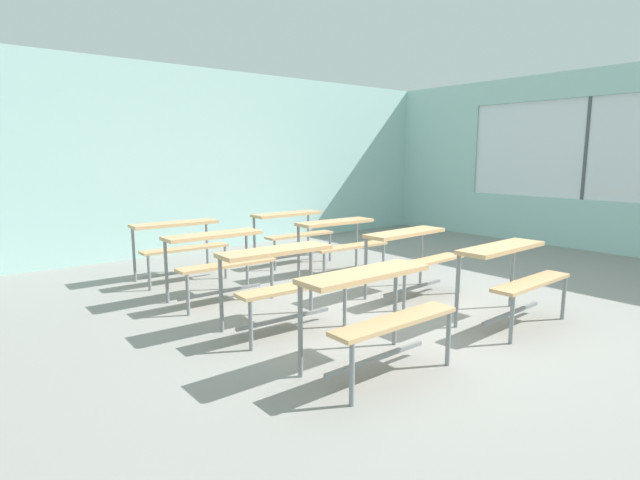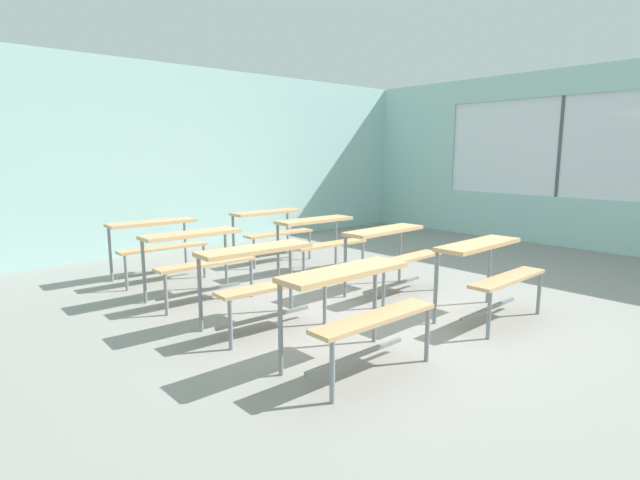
% 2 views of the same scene
% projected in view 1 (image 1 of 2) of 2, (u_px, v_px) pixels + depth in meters
% --- Properties ---
extents(ground, '(10.00, 9.00, 0.05)m').
position_uv_depth(ground, '(406.00, 314.00, 5.16)').
color(ground, gray).
extents(wall_back, '(10.00, 0.12, 3.00)m').
position_uv_depth(wall_back, '(205.00, 161.00, 8.35)').
color(wall_back, '#A8D1CC').
rests_on(wall_back, ground).
extents(wall_right, '(0.12, 9.00, 3.00)m').
position_uv_depth(wall_right, '(626.00, 165.00, 7.90)').
color(wall_right, '#A8D1CC').
rests_on(wall_right, ground).
extents(desk_bench_r0c0, '(1.10, 0.59, 0.74)m').
position_uv_depth(desk_bench_r0c0, '(375.00, 298.00, 3.67)').
color(desk_bench_r0c0, tan).
rests_on(desk_bench_r0c0, ground).
extents(desk_bench_r0c1, '(1.12, 0.63, 0.74)m').
position_uv_depth(desk_bench_r0c1, '(511.00, 266.00, 4.73)').
color(desk_bench_r0c1, tan).
rests_on(desk_bench_r0c1, ground).
extents(desk_bench_r1c0, '(1.12, 0.64, 0.74)m').
position_uv_depth(desk_bench_r1c0, '(282.00, 269.00, 4.57)').
color(desk_bench_r1c0, tan).
rests_on(desk_bench_r1c0, ground).
extents(desk_bench_r1c1, '(1.13, 0.64, 0.74)m').
position_uv_depth(desk_bench_r1c1, '(412.00, 248.00, 5.65)').
color(desk_bench_r1c1, tan).
rests_on(desk_bench_r1c1, ground).
extents(desk_bench_r2c0, '(1.11, 0.60, 0.74)m').
position_uv_depth(desk_bench_r2c0, '(218.00, 250.00, 5.48)').
color(desk_bench_r2c0, tan).
rests_on(desk_bench_r2c0, ground).
extents(desk_bench_r2c1, '(1.12, 0.63, 0.74)m').
position_uv_depth(desk_bench_r2c1, '(340.00, 235.00, 6.55)').
color(desk_bench_r2c1, tan).
rests_on(desk_bench_r2c1, ground).
extents(desk_bench_r3c0, '(1.12, 0.62, 0.74)m').
position_uv_depth(desk_bench_r3c0, '(179.00, 237.00, 6.40)').
color(desk_bench_r3c0, tan).
rests_on(desk_bench_r3c0, ground).
extents(desk_bench_r3c1, '(1.11, 0.60, 0.74)m').
position_uv_depth(desk_bench_r3c1, '(292.00, 225.00, 7.46)').
color(desk_bench_r3c1, tan).
rests_on(desk_bench_r3c1, ground).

